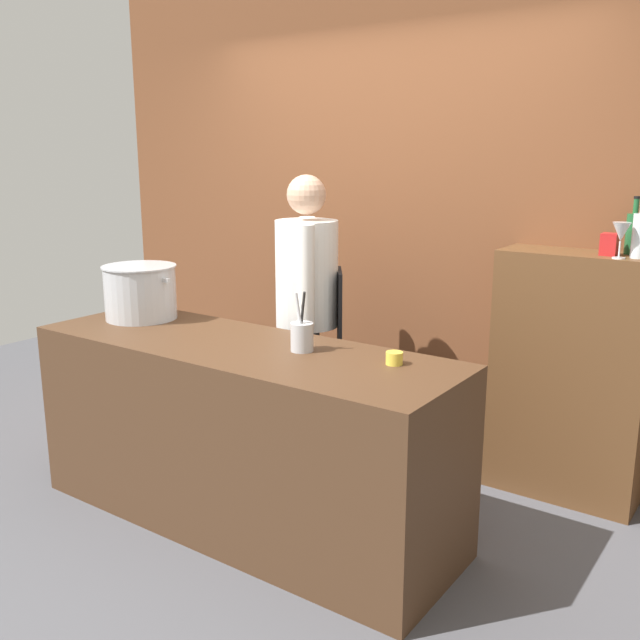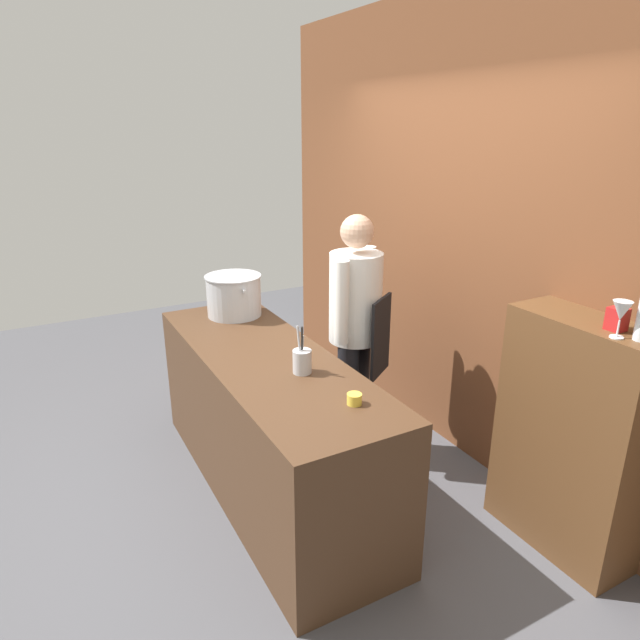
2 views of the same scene
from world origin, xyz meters
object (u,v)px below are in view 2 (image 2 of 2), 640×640
Objects in this scene: stockpot_large at (234,295)px; utensil_crock at (302,361)px; wine_glass_tall at (621,312)px; spice_tin_red at (617,319)px; chef at (356,322)px; butter_jar at (354,399)px.

stockpot_large is 1.62× the size of utensil_crock.
wine_glass_tall reaches higher than stockpot_large.
wine_glass_tall reaches higher than spice_tin_red.
wine_glass_tall is at bearing 24.31° from stockpot_large.
utensil_crock is at bearing -137.55° from wine_glass_tall.
chef is 0.71m from utensil_crock.
chef is 9.82× the size of wine_glass_tall.
spice_tin_red is (-0.07, 0.08, -0.07)m from wine_glass_tall.
stockpot_large is at bearing 179.21° from utensil_crock.
butter_jar is (1.53, 0.04, -0.12)m from stockpot_large.
wine_glass_tall is (1.50, 0.41, 0.45)m from chef.
chef reaches higher than spice_tin_red.
utensil_crock is at bearing -172.47° from butter_jar.
butter_jar is (0.84, -0.53, -0.04)m from chef.
butter_jar is at bearing 7.53° from utensil_crock.
spice_tin_red is (2.12, 1.07, 0.30)m from stockpot_large.
wine_glass_tall reaches higher than butter_jar.
stockpot_large is (-0.69, -0.58, 0.08)m from chef.
butter_jar is 0.69× the size of spice_tin_red.
chef is 1.61m from wine_glass_tall.
utensil_crock is at bearing -0.79° from stockpot_large.
spice_tin_red is (0.59, 1.03, 0.42)m from butter_jar.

